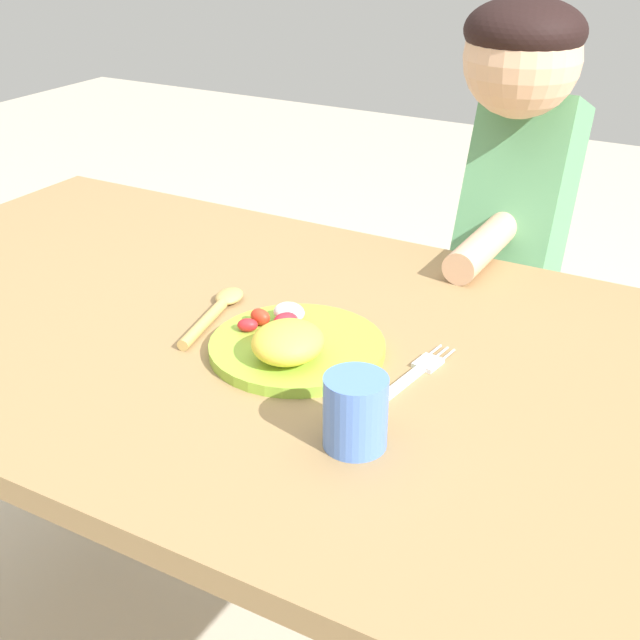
{
  "coord_description": "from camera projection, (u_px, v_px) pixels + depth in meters",
  "views": [
    {
      "loc": [
        0.62,
        -0.85,
        1.27
      ],
      "look_at": [
        0.12,
        0.04,
        0.75
      ],
      "focal_mm": 47.84,
      "sensor_mm": 36.0,
      "label": 1
    }
  ],
  "objects": [
    {
      "name": "spoon",
      "position": [
        217.0,
        310.0,
        1.19
      ],
      "size": [
        0.07,
        0.18,
        0.02
      ],
      "rotation": [
        0.0,
        0.0,
        1.78
      ],
      "color": "tan",
      "rests_on": "dining_table"
    },
    {
      "name": "fork",
      "position": [
        406.0,
        381.0,
        1.03
      ],
      "size": [
        0.04,
        0.22,
        0.01
      ],
      "rotation": [
        0.0,
        0.0,
        1.45
      ],
      "color": "silver",
      "rests_on": "dining_table"
    },
    {
      "name": "person",
      "position": [
        511.0,
        274.0,
        1.55
      ],
      "size": [
        0.19,
        0.42,
        1.12
      ],
      "rotation": [
        0.0,
        0.0,
        3.14
      ],
      "color": "#334667",
      "rests_on": "ground_plane"
    },
    {
      "name": "dining_table",
      "position": [
        238.0,
        388.0,
        1.22
      ],
      "size": [
        1.34,
        0.8,
        0.73
      ],
      "color": "#947349",
      "rests_on": "ground_plane"
    },
    {
      "name": "drinking_cup",
      "position": [
        355.0,
        412.0,
        0.9
      ],
      "size": [
        0.07,
        0.07,
        0.08
      ],
      "primitive_type": "cylinder",
      "color": "#517CD9",
      "rests_on": "dining_table"
    },
    {
      "name": "plate",
      "position": [
        293.0,
        343.0,
        1.08
      ],
      "size": [
        0.23,
        0.23,
        0.06
      ],
      "color": "#90BC37",
      "rests_on": "dining_table"
    }
  ]
}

